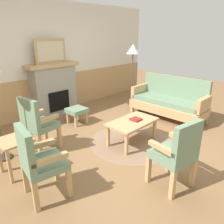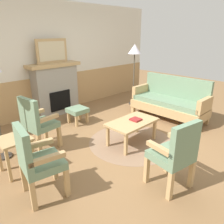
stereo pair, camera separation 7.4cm
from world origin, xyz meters
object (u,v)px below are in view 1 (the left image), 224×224
coffee_table (132,124)px  armchair_by_window_left (37,122)px  couch (169,102)px  fireplace (54,89)px  armchair_near_fireplace (38,160)px  armchair_front_left (177,152)px  side_table (15,146)px  framed_picture (51,51)px  book_on_table (136,119)px  floor_lamp_by_couch (133,53)px  footstool (77,111)px

coffee_table → armchair_by_window_left: armchair_by_window_left is taller
couch → armchair_by_window_left: 3.11m
coffee_table → armchair_by_window_left: 1.70m
fireplace → armchair_by_window_left: size_ratio=1.33×
couch → armchair_near_fireplace: (-3.56, -0.28, 0.14)m
fireplace → coffee_table: (0.13, -2.39, -0.27)m
armchair_front_left → coffee_table: bearing=64.0°
fireplace → side_table: bearing=-135.3°
framed_picture → book_on_table: (0.21, -2.41, -1.10)m
couch → armchair_by_window_left: same height
fireplace → book_on_table: bearing=-85.0°
fireplace → floor_lamp_by_couch: 2.30m
book_on_table → armchair_front_left: (-0.67, -1.19, 0.08)m
framed_picture → footstool: framed_picture is taller
book_on_table → side_table: size_ratio=0.33×
couch → side_table: size_ratio=3.27×
armchair_near_fireplace → coffee_table: bearing=2.7°
armchair_near_fireplace → armchair_by_window_left: bearing=62.5°
couch → book_on_table: 1.57m
armchair_near_fireplace → armchair_by_window_left: size_ratio=1.00×
couch → coffee_table: 1.65m
book_on_table → armchair_near_fireplace: size_ratio=0.18×
framed_picture → book_on_table: framed_picture is taller
book_on_table → armchair_near_fireplace: armchair_near_fireplace is taller
book_on_table → armchair_front_left: bearing=-119.3°
armchair_by_window_left → side_table: armchair_by_window_left is taller
coffee_table → armchair_near_fireplace: (-1.93, -0.09, 0.15)m
fireplace → armchair_near_fireplace: fireplace is taller
fireplace → coffee_table: bearing=-86.8°
fireplace → armchair_by_window_left: (-1.23, -1.39, -0.11)m
floor_lamp_by_couch → coffee_table: bearing=-140.8°
coffee_table → footstool: size_ratio=2.40×
coffee_table → side_table: 2.02m
book_on_table → armchair_near_fireplace: 2.01m
coffee_table → armchair_front_left: 1.36m
framed_picture → side_table: (-1.78, -1.76, -1.13)m
fireplace → framed_picture: framed_picture is taller
armchair_by_window_left → coffee_table: bearing=-36.4°
framed_picture → coffee_table: framed_picture is taller
floor_lamp_by_couch → armchair_by_window_left: bearing=-171.3°
couch → footstool: (-1.78, 1.31, -0.11)m
fireplace → floor_lamp_by_couch: bearing=-24.7°
couch → book_on_table: bearing=-172.4°
armchair_front_left → couch: bearing=32.1°
armchair_near_fireplace → armchair_by_window_left: same height
fireplace → armchair_by_window_left: bearing=-131.4°
couch → footstool: bearing=143.6°
footstool → side_table: side_table is taller
couch → floor_lamp_by_couch: size_ratio=1.07×
armchair_front_left → fireplace: bearing=82.8°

